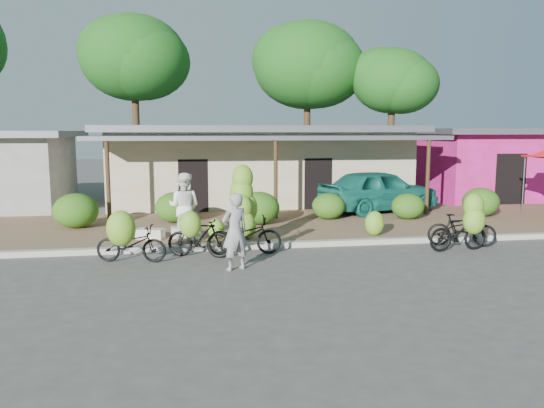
{
  "coord_description": "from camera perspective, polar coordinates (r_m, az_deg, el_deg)",
  "views": [
    {
      "loc": [
        -3.07,
        -11.9,
        3.15
      ],
      "look_at": [
        -0.8,
        2.01,
        1.2
      ],
      "focal_mm": 35.0,
      "sensor_mm": 36.0,
      "label": 1
    }
  ],
  "objects": [
    {
      "name": "hedge_5",
      "position": [
        20.27,
        21.54,
        0.19
      ],
      "size": [
        1.31,
        1.18,
        1.02
      ],
      "primitive_type": "ellipsoid",
      "color": "#265212",
      "rests_on": "sidewalk"
    },
    {
      "name": "sack_far",
      "position": [
        15.41,
        -12.96,
        -3.13
      ],
      "size": [
        0.83,
        0.59,
        0.28
      ],
      "primitive_type": "cube",
      "rotation": [
        0.0,
        0.0,
        -0.31
      ],
      "color": "beige",
      "rests_on": "sidewalk"
    },
    {
      "name": "loose_banana_a",
      "position": [
        15.07,
        -6.07,
        -2.65
      ],
      "size": [
        0.46,
        0.39,
        0.58
      ],
      "primitive_type": "ellipsoid",
      "color": "#6BA429",
      "rests_on": "sidewalk"
    },
    {
      "name": "vendor",
      "position": [
        12.03,
        -4.01,
        -2.98
      ],
      "size": [
        0.76,
        0.65,
        1.78
      ],
      "primitive_type": "imported",
      "rotation": [
        0.0,
        0.0,
        3.57
      ],
      "color": "gray",
      "rests_on": "ground"
    },
    {
      "name": "bike_left",
      "position": [
        13.3,
        -7.97,
        -3.38
      ],
      "size": [
        1.72,
        1.33,
        1.27
      ],
      "rotation": [
        0.0,
        0.0,
        1.23
      ],
      "color": "black",
      "rests_on": "ground"
    },
    {
      "name": "tree_near_right",
      "position": [
        28.59,
        12.37,
        12.97
      ],
      "size": [
        4.32,
        4.13,
        7.39
      ],
      "color": "#442A1B",
      "rests_on": "ground"
    },
    {
      "name": "teal_van",
      "position": [
        20.33,
        11.41,
        1.44
      ],
      "size": [
        5.08,
        3.24,
        1.61
      ],
      "primitive_type": "imported",
      "rotation": [
        0.0,
        0.0,
        1.88
      ],
      "color": "#176B5E",
      "rests_on": "sidewalk"
    },
    {
      "name": "ground",
      "position": [
        12.69,
        5.06,
        -6.53
      ],
      "size": [
        100.0,
        100.0,
        0.0
      ],
      "primitive_type": "plane",
      "color": "#4A4744",
      "rests_on": "ground"
    },
    {
      "name": "hedge_0",
      "position": [
        17.71,
        -20.36,
        -0.68
      ],
      "size": [
        1.4,
        1.26,
        1.09
      ],
      "primitive_type": "ellipsoid",
      "color": "#265212",
      "rests_on": "sidewalk"
    },
    {
      "name": "sack_near",
      "position": [
        15.44,
        -9.19,
        -2.97
      ],
      "size": [
        0.89,
        0.49,
        0.3
      ],
      "primitive_type": "cube",
      "rotation": [
        0.0,
        0.0,
        0.1
      ],
      "color": "beige",
      "rests_on": "sidewalk"
    },
    {
      "name": "bystander",
      "position": [
        14.9,
        -9.43,
        -0.28
      ],
      "size": [
        1.12,
        1.0,
        1.89
      ],
      "primitive_type": "imported",
      "rotation": [
        0.0,
        0.0,
        2.76
      ],
      "color": "white",
      "rests_on": "sidewalk"
    },
    {
      "name": "bike_right",
      "position": [
        14.62,
        19.83,
        -2.34
      ],
      "size": [
        1.7,
        1.19,
        1.61
      ],
      "rotation": [
        0.0,
        0.0,
        1.65
      ],
      "color": "black",
      "rests_on": "ground"
    },
    {
      "name": "hedge_3",
      "position": [
        18.37,
        6.09,
        -0.23
      ],
      "size": [
        1.16,
        1.04,
        0.9
      ],
      "primitive_type": "ellipsoid",
      "color": "#265212",
      "rests_on": "sidewalk"
    },
    {
      "name": "shop_pink",
      "position": [
        26.65,
        21.41,
        4.16
      ],
      "size": [
        6.0,
        6.0,
        3.25
      ],
      "color": "#DA219C",
      "rests_on": "ground"
    },
    {
      "name": "bike_far_left",
      "position": [
        13.08,
        -15.15,
        -3.76
      ],
      "size": [
        1.8,
        1.4,
        1.36
      ],
      "rotation": [
        0.0,
        0.0,
        1.34
      ],
      "color": "black",
      "rests_on": "ground"
    },
    {
      "name": "sidewalk",
      "position": [
        17.45,
        1.0,
        -2.32
      ],
      "size": [
        60.0,
        6.0,
        0.12
      ],
      "primitive_type": "cube",
      "color": "olive",
      "rests_on": "ground"
    },
    {
      "name": "hedge_1",
      "position": [
        17.88,
        -10.4,
        -0.36
      ],
      "size": [
        1.3,
        1.17,
        1.02
      ],
      "primitive_type": "ellipsoid",
      "color": "#265212",
      "rests_on": "sidewalk"
    },
    {
      "name": "tree_far_center",
      "position": [
        28.38,
        -15.02,
        15.11
      ],
      "size": [
        5.41,
        5.31,
        8.87
      ],
      "color": "#442A1B",
      "rests_on": "ground"
    },
    {
      "name": "bike_center",
      "position": [
        13.76,
        -3.06,
        -1.71
      ],
      "size": [
        1.9,
        1.19,
        2.27
      ],
      "rotation": [
        0.0,
        0.0,
        1.54
      ],
      "color": "black",
      "rests_on": "ground"
    },
    {
      "name": "hedge_2",
      "position": [
        17.25,
        -1.42,
        -0.44
      ],
      "size": [
        1.37,
        1.23,
        1.07
      ],
      "primitive_type": "ellipsoid",
      "color": "#265212",
      "rests_on": "sidewalk"
    },
    {
      "name": "tree_center_right",
      "position": [
        29.44,
        3.43,
        14.84
      ],
      "size": [
        5.88,
        5.81,
        8.94
      ],
      "color": "#442A1B",
      "rests_on": "ground"
    },
    {
      "name": "loose_banana_b",
      "position": [
        14.99,
        -2.74,
        -2.5
      ],
      "size": [
        0.53,
        0.45,
        0.67
      ],
      "primitive_type": "ellipsoid",
      "color": "#6BA429",
      "rests_on": "sidewalk"
    },
    {
      "name": "loose_banana_c",
      "position": [
        15.72,
        10.98,
        -2.05
      ],
      "size": [
        0.58,
        0.49,
        0.72
      ],
      "primitive_type": "ellipsoid",
      "color": "#6BA429",
      "rests_on": "sidewalk"
    },
    {
      "name": "bike_far_right",
      "position": [
        15.46,
        19.74,
        -2.54
      ],
      "size": [
        1.93,
        1.18,
        0.96
      ],
      "rotation": [
        0.0,
        0.0,
        1.25
      ],
      "color": "black",
      "rests_on": "ground"
    },
    {
      "name": "curb",
      "position": [
        14.56,
        3.12,
        -4.32
      ],
      "size": [
        60.0,
        0.25,
        0.15
      ],
      "primitive_type": "cube",
      "color": "#A8A399",
      "rests_on": "ground"
    },
    {
      "name": "hedge_4",
      "position": [
        18.88,
        14.4,
        -0.24
      ],
      "size": [
        1.14,
        1.03,
        0.89
      ],
      "primitive_type": "ellipsoid",
      "color": "#265212",
      "rests_on": "sidewalk"
    },
    {
      "name": "shop_main",
      "position": [
        23.08,
        -1.62,
        4.33
      ],
      "size": [
        13.0,
        8.5,
        3.35
      ],
      "color": "beige",
      "rests_on": "ground"
    }
  ]
}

